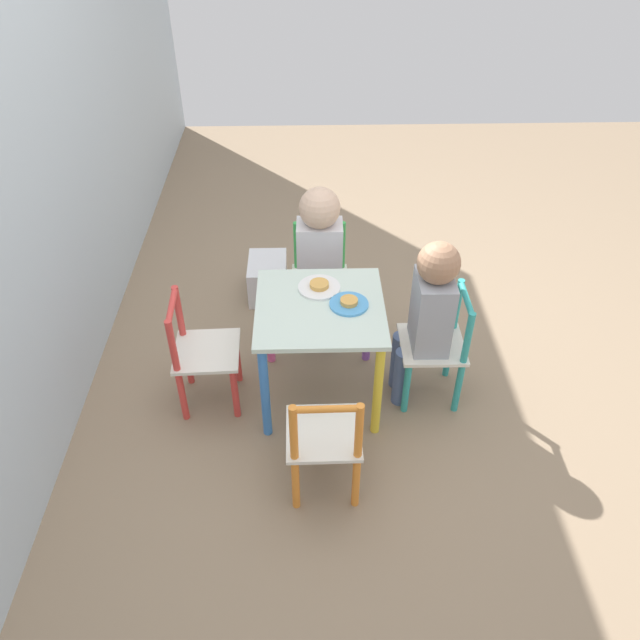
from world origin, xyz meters
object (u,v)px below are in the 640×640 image
Objects in this scene: chair_orange at (325,441)px; chair_red at (201,354)px; child_front at (428,310)px; kids_table at (320,323)px; plate_right at (319,287)px; chair_green at (320,281)px; chair_teal at (437,348)px; storage_bin at (268,278)px; plate_front at (349,303)px; child_right at (320,250)px.

chair_red is (0.46, 0.49, 0.00)m from chair_orange.
child_front is at bearing -91.29° from chair_red.
kids_table is 2.94× the size of plate_right.
kids_table is 0.97× the size of chair_green.
chair_teal is at bearing -90.55° from kids_table.
chair_red is at bearing 162.79° from storage_bin.
kids_table is at bearing -161.08° from storage_bin.
chair_orange is at bearing -179.40° from kids_table.
kids_table is at bearing 90.00° from plate_front.
plate_front is 0.57× the size of storage_bin.
chair_red is 0.69× the size of child_front.
child_front is (-0.00, -0.42, 0.06)m from kids_table.
chair_teal is at bearing -44.65° from chair_green.
chair_orange is 0.69× the size of child_right.
chair_green reaches higher than plate_right.
chair_orange is 0.67m from chair_red.
child_front reaches higher than kids_table.
child_front is at bearing -48.53° from chair_green.
chair_red is 0.55m from plate_right.
chair_orange reaches higher than storage_bin.
child_right is 0.54m from storage_bin.
kids_table is at bearing -90.00° from chair_orange.
kids_table is 3.30× the size of plate_front.
plate_right is at bearing 0.00° from kids_table.
chair_orange is at bearing 167.50° from plate_front.
chair_red is (-0.02, 0.48, -0.14)m from kids_table.
plate_right is at bearing 45.00° from plate_front.
storage_bin is (0.62, 0.25, -0.39)m from plate_right.
storage_bin is at bearing -134.52° from chair_teal.
child_front reaches higher than plate_right.
chair_green is at bearing -139.23° from child_front.
child_front reaches higher than chair_red.
child_right is (0.90, -0.00, 0.21)m from chair_orange.
child_right reaches higher than plate_front.
child_front is at bearing -90.55° from kids_table.
chair_green is at bearing -135.35° from chair_teal.
plate_right is at bearing -77.05° from chair_red.
kids_table is 0.43m from child_right.
chair_orange reaches higher than plate_front.
chair_green is 0.39m from storage_bin.
chair_red is at bearing -136.83° from child_right.
chair_orange is 0.69× the size of child_front.
storage_bin is (0.31, 0.26, -0.36)m from child_right.
plate_front is (-0.11, -0.11, 0.00)m from plate_right.
storage_bin is at bearing -19.41° from chair_red.
chair_green reaches higher than storage_bin.
chair_green is at bearing -90.93° from chair_orange.
chair_teal is at bearing -135.08° from storage_bin.
kids_table is 0.67× the size of child_front.
chair_green is 0.69× the size of child_front.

